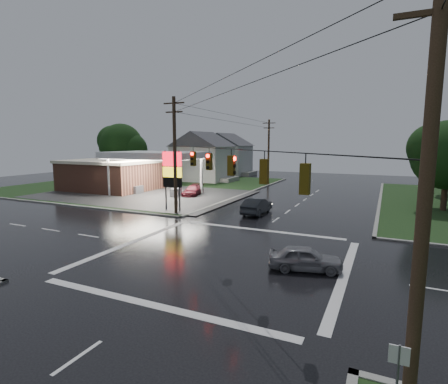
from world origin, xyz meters
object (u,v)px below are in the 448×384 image
at_px(car_pump, 193,191).
at_px(tree_nw_behind, 122,145).
at_px(pylon_sign, 172,171).
at_px(utility_pole_n, 269,150).
at_px(gas_station, 118,173).
at_px(utility_pole_nw, 175,154).
at_px(house_far, 226,153).
at_px(house_near, 203,156).
at_px(car_crossing, 305,258).
at_px(utility_pole_se, 425,195).
at_px(car_north, 257,206).

bearing_deg(car_pump, tree_nw_behind, 142.11).
relative_size(pylon_sign, utility_pole_n, 0.57).
bearing_deg(gas_station, pylon_sign, -31.22).
distance_m(gas_station, utility_pole_nw, 19.38).
height_order(gas_station, house_far, house_far).
distance_m(pylon_sign, house_near, 27.56).
bearing_deg(utility_pole_nw, car_pump, 111.79).
distance_m(tree_nw_behind, car_crossing, 49.46).
bearing_deg(utility_pole_nw, house_far, 107.92).
distance_m(gas_station, house_far, 28.61).
distance_m(tree_nw_behind, car_pump, 23.17).
xyz_separation_m(gas_station, tree_nw_behind, (-8.17, 10.29, 3.63)).
xyz_separation_m(utility_pole_nw, utility_pole_se, (19.00, -19.00, 0.00)).
xyz_separation_m(utility_pole_n, house_near, (-11.45, -2.00, -1.06)).
bearing_deg(utility_pole_n, utility_pole_nw, -90.00).
relative_size(utility_pole_se, car_crossing, 2.80).
relative_size(house_near, car_crossing, 2.82).
height_order(utility_pole_nw, tree_nw_behind, utility_pole_nw).
bearing_deg(house_far, utility_pole_se, -61.32).
relative_size(utility_pole_se, utility_pole_n, 1.05).
bearing_deg(house_far, house_near, -85.24).
relative_size(house_far, car_crossing, 2.82).
height_order(house_near, car_crossing, house_near).
bearing_deg(pylon_sign, house_far, 106.98).
bearing_deg(car_pump, utility_pole_n, 65.45).
bearing_deg(tree_nw_behind, car_north, -28.74).
height_order(car_north, car_pump, car_north).
bearing_deg(gas_station, utility_pole_nw, -32.23).
bearing_deg(utility_pole_se, house_near, 123.79).
xyz_separation_m(utility_pole_se, car_pump, (-23.19, 29.48, -5.06)).
bearing_deg(car_north, utility_pole_n, -73.94).
relative_size(house_near, house_far, 1.00).
height_order(utility_pole_n, car_pump, utility_pole_n).
bearing_deg(car_north, tree_nw_behind, -28.31).
bearing_deg(utility_pole_se, utility_pole_nw, 135.00).
bearing_deg(gas_station, utility_pole_n, 48.53).
xyz_separation_m(utility_pole_n, house_far, (-12.45, 10.00, -1.06)).
distance_m(utility_pole_n, car_pump, 19.12).
bearing_deg(utility_pole_nw, utility_pole_se, -45.00).
distance_m(utility_pole_n, tree_nw_behind, 25.63).
bearing_deg(gas_station, house_far, 82.50).
height_order(utility_pole_n, house_near, utility_pole_n).
xyz_separation_m(tree_nw_behind, car_north, (31.40, -17.22, -5.41)).
xyz_separation_m(car_crossing, car_pump, (-18.67, 20.13, -0.01)).
height_order(gas_station, utility_pole_se, utility_pole_se).
relative_size(gas_station, pylon_sign, 4.37).
bearing_deg(car_north, pylon_sign, 16.21).
relative_size(utility_pole_se, car_pump, 2.43).
distance_m(utility_pole_se, house_near, 54.77).
bearing_deg(car_pump, house_far, 94.97).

